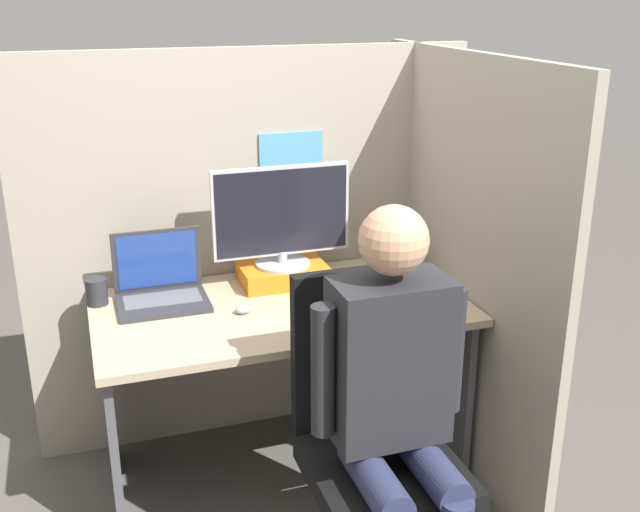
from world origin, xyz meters
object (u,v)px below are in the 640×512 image
paper_box (283,274)px  stapler (407,267)px  laptop (161,289)px  coffee_mug (378,263)px  monitor (282,216)px  person (397,395)px  pen_cup (97,292)px  carrot_toy (322,326)px  office_chair (373,433)px

paper_box → stapler: 0.53m
laptop → coffee_mug: laptop is taller
monitor → person: (0.05, -1.03, -0.25)m
paper_box → pen_cup: pen_cup is taller
coffee_mug → person: bearing=-109.7°
paper_box → coffee_mug: 0.40m
laptop → carrot_toy: bearing=-41.8°
office_chair → coffee_mug: office_chair is taller
paper_box → office_chair: 0.90m
monitor → stapler: bearing=-6.9°
stapler → pen_cup: (-1.26, 0.07, 0.03)m
carrot_toy → office_chair: bearing=-82.7°
person → coffee_mug: 1.05m
person → coffee_mug: person is taller
person → pen_cup: person is taller
laptop → stapler: (1.03, -0.01, -0.03)m
office_chair → monitor: bearing=93.2°
monitor → person: size_ratio=0.42×
pen_cup → monitor: bearing=-0.5°
office_chair → pen_cup: (-0.78, 0.87, 0.25)m
stapler → coffee_mug: size_ratio=1.38×
stapler → coffee_mug: coffee_mug is taller
paper_box → laptop: 0.50m
monitor → laptop: monitor is taller
paper_box → person: bearing=-87.3°
office_chair → pen_cup: 1.20m
stapler → person: person is taller
paper_box → monitor: monitor is taller
monitor → paper_box: bearing=-90.0°
laptop → carrot_toy: laptop is taller
carrot_toy → stapler: bearing=39.5°
monitor → carrot_toy: (0.00, -0.50, -0.26)m
laptop → person: (0.55, -0.98, -0.02)m
person → coffee_mug: (0.35, 0.99, 0.02)m
laptop → stapler: size_ratio=2.36×
paper_box → person: 1.03m
monitor → stapler: monitor is taller
coffee_mug → pen_cup: bearing=177.5°
stapler → carrot_toy: stapler is taller
pen_cup → stapler: bearing=-3.2°
pen_cup → office_chair: bearing=-48.2°
paper_box → carrot_toy: bearing=-89.8°
carrot_toy → coffee_mug: (0.40, 0.46, 0.03)m
monitor → person: person is taller
carrot_toy → office_chair: (0.05, -0.37, -0.22)m
stapler → pen_cup: pen_cup is taller
carrot_toy → laptop: bearing=138.2°
monitor → office_chair: 0.99m
paper_box → pen_cup: (-0.73, 0.01, 0.01)m
paper_box → coffee_mug: bearing=-5.7°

